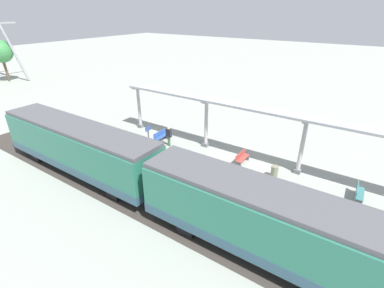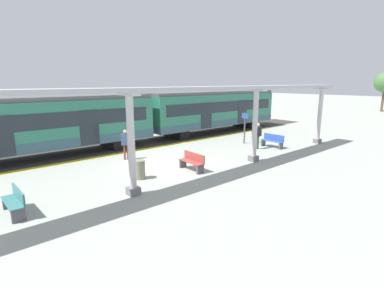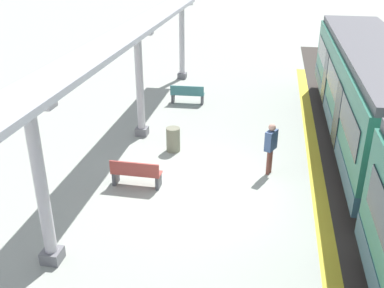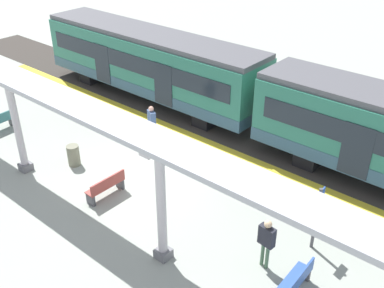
{
  "view_description": "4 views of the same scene",
  "coord_description": "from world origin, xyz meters",
  "px_view_note": "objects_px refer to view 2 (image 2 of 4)",
  "views": [
    {
      "loc": [
        -14.69,
        -6.82,
        10.22
      ],
      "look_at": [
        -0.02,
        3.09,
        1.62
      ],
      "focal_mm": 26.24,
      "sensor_mm": 36.0,
      "label": 1
    },
    {
      "loc": [
        12.41,
        -8.56,
        4.28
      ],
      "look_at": [
        1.89,
        0.36,
        1.26
      ],
      "focal_mm": 26.72,
      "sensor_mm": 36.0,
      "label": 2
    },
    {
      "loc": [
        -1.6,
        11.3,
        6.78
      ],
      "look_at": [
        0.48,
        -0.13,
        1.4
      ],
      "focal_mm": 41.58,
      "sensor_mm": 36.0,
      "label": 3
    },
    {
      "loc": [
        10.18,
        10.97,
        9.78
      ],
      "look_at": [
        -0.22,
        2.18,
        1.89
      ],
      "focal_mm": 42.34,
      "sensor_mm": 36.0,
      "label": 4
    }
  ],
  "objects_px": {
    "train_near_carriage": "(42,126)",
    "bench_near_end": "(273,141)",
    "bench_far_end": "(15,201)",
    "passenger_waiting_near_edge": "(126,141)",
    "canopy_pillar_fourth": "(320,115)",
    "platform_info_sign": "(245,125)",
    "train_far_carriage": "(214,111)",
    "canopy_pillar_third": "(255,125)",
    "passenger_by_the_benches": "(258,133)",
    "trash_bin": "(140,170)",
    "bench_mid_platform": "(192,161)",
    "canopy_pillar_second": "(131,145)"
  },
  "relations": [
    {
      "from": "canopy_pillar_third",
      "to": "bench_far_end",
      "type": "xyz_separation_m",
      "value": [
        -1.03,
        -11.15,
        -1.54
      ]
    },
    {
      "from": "passenger_waiting_near_edge",
      "to": "passenger_by_the_benches",
      "type": "bearing_deg",
      "value": 67.62
    },
    {
      "from": "canopy_pillar_fourth",
      "to": "passenger_by_the_benches",
      "type": "relative_size",
      "value": 2.31
    },
    {
      "from": "canopy_pillar_second",
      "to": "canopy_pillar_fourth",
      "type": "xyz_separation_m",
      "value": [
        0.0,
        14.63,
        0.0
      ]
    },
    {
      "from": "bench_far_end",
      "to": "passenger_waiting_near_edge",
      "type": "height_order",
      "value": "passenger_waiting_near_edge"
    },
    {
      "from": "canopy_pillar_third",
      "to": "bench_near_end",
      "type": "bearing_deg",
      "value": 109.32
    },
    {
      "from": "train_far_carriage",
      "to": "platform_info_sign",
      "type": "distance_m",
      "value": 5.19
    },
    {
      "from": "passenger_waiting_near_edge",
      "to": "train_far_carriage",
      "type": "bearing_deg",
      "value": 108.09
    },
    {
      "from": "canopy_pillar_third",
      "to": "bench_near_end",
      "type": "relative_size",
      "value": 2.59
    },
    {
      "from": "train_far_carriage",
      "to": "passenger_waiting_near_edge",
      "type": "bearing_deg",
      "value": -71.91
    },
    {
      "from": "canopy_pillar_third",
      "to": "trash_bin",
      "type": "xyz_separation_m",
      "value": [
        -1.47,
        -6.25,
        -1.55
      ]
    },
    {
      "from": "trash_bin",
      "to": "bench_far_end",
      "type": "bearing_deg",
      "value": -84.9
    },
    {
      "from": "canopy_pillar_second",
      "to": "bench_mid_platform",
      "type": "relative_size",
      "value": 2.59
    },
    {
      "from": "bench_far_end",
      "to": "canopy_pillar_third",
      "type": "bearing_deg",
      "value": 84.72
    },
    {
      "from": "train_far_carriage",
      "to": "bench_far_end",
      "type": "bearing_deg",
      "value": -66.27
    },
    {
      "from": "bench_far_end",
      "to": "trash_bin",
      "type": "distance_m",
      "value": 4.92
    },
    {
      "from": "bench_mid_platform",
      "to": "bench_far_end",
      "type": "relative_size",
      "value": 0.99
    },
    {
      "from": "train_near_carriage",
      "to": "canopy_pillar_fourth",
      "type": "relative_size",
      "value": 3.31
    },
    {
      "from": "train_far_carriage",
      "to": "canopy_pillar_third",
      "type": "xyz_separation_m",
      "value": [
        8.12,
        -4.98,
        0.15
      ]
    },
    {
      "from": "canopy_pillar_fourth",
      "to": "trash_bin",
      "type": "bearing_deg",
      "value": -96.21
    },
    {
      "from": "trash_bin",
      "to": "passenger_by_the_benches",
      "type": "bearing_deg",
      "value": 91.15
    },
    {
      "from": "canopy_pillar_fourth",
      "to": "trash_bin",
      "type": "height_order",
      "value": "canopy_pillar_fourth"
    },
    {
      "from": "platform_info_sign",
      "to": "passenger_by_the_benches",
      "type": "distance_m",
      "value": 1.8
    },
    {
      "from": "canopy_pillar_fourth",
      "to": "platform_info_sign",
      "type": "distance_m",
      "value": 5.26
    },
    {
      "from": "bench_near_end",
      "to": "bench_mid_platform",
      "type": "distance_m",
      "value": 7.33
    },
    {
      "from": "trash_bin",
      "to": "passenger_waiting_near_edge",
      "type": "height_order",
      "value": "passenger_waiting_near_edge"
    },
    {
      "from": "bench_near_end",
      "to": "canopy_pillar_fourth",
      "type": "bearing_deg",
      "value": 69.97
    },
    {
      "from": "bench_mid_platform",
      "to": "passenger_by_the_benches",
      "type": "xyz_separation_m",
      "value": [
        -0.73,
        6.13,
        0.62
      ]
    },
    {
      "from": "train_far_carriage",
      "to": "trash_bin",
      "type": "height_order",
      "value": "train_far_carriage"
    },
    {
      "from": "canopy_pillar_second",
      "to": "canopy_pillar_fourth",
      "type": "distance_m",
      "value": 14.63
    },
    {
      "from": "canopy_pillar_second",
      "to": "bench_near_end",
      "type": "relative_size",
      "value": 2.59
    },
    {
      "from": "train_far_carriage",
      "to": "passenger_by_the_benches",
      "type": "xyz_separation_m",
      "value": [
        6.48,
        -2.48,
        -0.77
      ]
    },
    {
      "from": "canopy_pillar_second",
      "to": "bench_far_end",
      "type": "height_order",
      "value": "canopy_pillar_second"
    },
    {
      "from": "bench_far_end",
      "to": "canopy_pillar_second",
      "type": "bearing_deg",
      "value": 74.68
    },
    {
      "from": "bench_near_end",
      "to": "bench_far_end",
      "type": "relative_size",
      "value": 1.0
    },
    {
      "from": "train_near_carriage",
      "to": "train_far_carriage",
      "type": "relative_size",
      "value": 1.0
    },
    {
      "from": "canopy_pillar_second",
      "to": "train_near_carriage",
      "type": "bearing_deg",
      "value": -172.02
    },
    {
      "from": "bench_near_end",
      "to": "bench_far_end",
      "type": "xyz_separation_m",
      "value": [
        0.26,
        -14.84,
        0.0
      ]
    },
    {
      "from": "canopy_pillar_second",
      "to": "canopy_pillar_third",
      "type": "xyz_separation_m",
      "value": [
        0.0,
        7.39,
        0.0
      ]
    },
    {
      "from": "train_near_carriage",
      "to": "bench_mid_platform",
      "type": "height_order",
      "value": "train_near_carriage"
    },
    {
      "from": "canopy_pillar_third",
      "to": "passenger_by_the_benches",
      "type": "distance_m",
      "value": 3.13
    },
    {
      "from": "train_near_carriage",
      "to": "bench_mid_platform",
      "type": "xyz_separation_m",
      "value": [
        7.21,
        4.91,
        -1.39
      ]
    },
    {
      "from": "canopy_pillar_fourth",
      "to": "passenger_waiting_near_edge",
      "type": "height_order",
      "value": "canopy_pillar_fourth"
    },
    {
      "from": "canopy_pillar_second",
      "to": "canopy_pillar_fourth",
      "type": "height_order",
      "value": "same"
    },
    {
      "from": "train_near_carriage",
      "to": "bench_near_end",
      "type": "relative_size",
      "value": 8.56
    },
    {
      "from": "canopy_pillar_third",
      "to": "bench_near_end",
      "type": "height_order",
      "value": "canopy_pillar_third"
    },
    {
      "from": "canopy_pillar_second",
      "to": "passenger_waiting_near_edge",
      "type": "xyz_separation_m",
      "value": [
        -4.8,
        2.22,
        -0.92
      ]
    },
    {
      "from": "canopy_pillar_second",
      "to": "canopy_pillar_fourth",
      "type": "relative_size",
      "value": 1.0
    },
    {
      "from": "canopy_pillar_second",
      "to": "trash_bin",
      "type": "xyz_separation_m",
      "value": [
        -1.47,
        1.14,
        -1.55
      ]
    },
    {
      "from": "bench_near_end",
      "to": "trash_bin",
      "type": "xyz_separation_m",
      "value": [
        -0.17,
        -9.94,
        -0.01
      ]
    }
  ]
}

